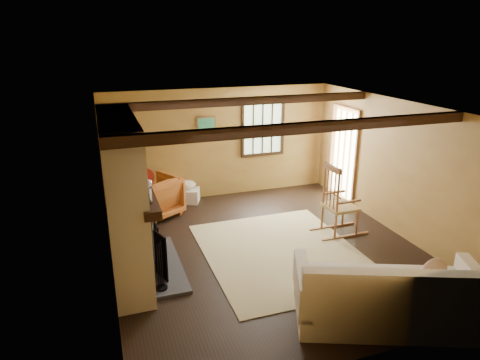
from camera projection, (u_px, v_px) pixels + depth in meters
name	position (u px, v px, depth m)	size (l,w,h in m)	color
ground	(266.00, 249.00, 7.26)	(5.50, 5.50, 0.00)	black
room_envelope	(274.00, 151.00, 7.03)	(5.02, 5.52, 2.44)	olive
fireplace	(126.00, 205.00, 6.23)	(1.02, 2.30, 2.40)	#A3443F
rug	(281.00, 252.00, 7.14)	(2.50, 3.00, 0.01)	tan
rocking_chair	(338.00, 205.00, 7.68)	(0.97, 0.55, 1.32)	tan
sofa	(390.00, 299.00, 5.32)	(2.53, 1.80, 0.94)	silver
firewood_pile	(136.00, 204.00, 8.90)	(0.59, 0.11, 0.22)	#4E3521
laundry_basket	(187.00, 196.00, 9.25)	(0.50, 0.38, 0.30)	silver
basket_pillow	(187.00, 185.00, 9.17)	(0.38, 0.30, 0.19)	silver
armchair	(155.00, 197.00, 8.48)	(0.86, 0.89, 0.81)	#BF6026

